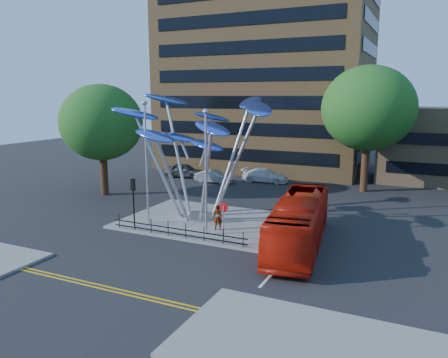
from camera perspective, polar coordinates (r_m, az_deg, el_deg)
The scene contains 19 objects.
ground at distance 27.21m, azimuth -6.21°, elevation -9.14°, with size 120.00×120.00×0.00m, color black.
traffic_island at distance 32.61m, azimuth -2.21°, elevation -5.52°, with size 12.00×9.00×0.15m, color slate.
pavement_right at distance 17.56m, azimuth 14.36°, elevation -21.16°, with size 12.00×6.00×0.15m, color slate.
double_yellow_near at distance 22.70m, azimuth -14.34°, elevation -13.62°, with size 40.00×0.12×0.01m, color gold.
double_yellow_far at distance 22.49m, azimuth -14.83°, elevation -13.89°, with size 40.00×0.12×0.01m, color gold.
brick_tower at distance 57.43m, azimuth 5.53°, elevation 16.57°, with size 25.00×15.00×30.00m, color olive.
tree_right at distance 44.09m, azimuth 18.33°, elevation 8.74°, with size 8.80×8.80×12.11m.
tree_left at distance 42.04m, azimuth -15.73°, elevation 7.10°, with size 7.60×7.60×10.32m.
leaf_sculpture at distance 32.47m, azimuth -3.43°, elevation 6.61°, with size 12.72×9.54×9.51m.
street_lamp_left at distance 31.22m, azimuth -10.13°, elevation 3.49°, with size 0.36×0.36×8.80m.
street_lamp_right at distance 28.24m, azimuth -2.38°, elevation 2.34°, with size 0.36×0.36×8.30m.
traffic_light_island at distance 31.19m, azimuth -11.78°, elevation -1.69°, with size 0.28×0.18×3.42m.
no_entry_sign_island at distance 27.85m, azimuth -0.05°, elevation -4.67°, with size 0.60×0.10×2.45m.
pedestrian_railing_front at distance 28.90m, azimuth -6.17°, elevation -6.77°, with size 10.00×0.06×1.00m.
red_bus at distance 27.47m, azimuth 9.79°, elevation -5.58°, with size 2.65×11.33×3.16m, color #B11608.
pedestrian at distance 30.10m, azimuth -0.84°, elevation -5.04°, with size 0.64×0.42×1.75m, color gray.
parked_car_left at distance 50.17m, azimuth -5.18°, elevation 1.11°, with size 1.87×4.64×1.58m, color #3B3D42.
parked_car_mid at distance 46.81m, azimuth -1.32°, elevation 0.31°, with size 1.44×4.13×1.36m, color #A2A4A9.
parked_car_right at distance 47.42m, azimuth 5.41°, elevation 0.46°, with size 2.03×5.00×1.45m, color silver.
Camera 1 is at (13.45, -21.74, 9.31)m, focal length 35.00 mm.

